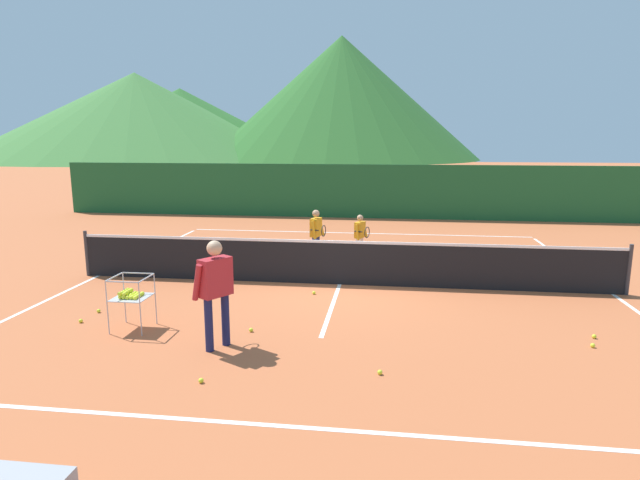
{
  "coord_description": "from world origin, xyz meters",
  "views": [
    {
      "loc": [
        1.03,
        -11.02,
        3.15
      ],
      "look_at": [
        -0.37,
        -0.5,
        1.08
      ],
      "focal_mm": 29.56,
      "sensor_mm": 36.0,
      "label": 1
    }
  ],
  "objects_px": {
    "instructor": "(216,284)",
    "ball_cart": "(130,295)",
    "tennis_ball_5": "(593,345)",
    "student_1": "(360,233)",
    "tennis_ball_2": "(251,330)",
    "tennis_ball_7": "(99,311)",
    "tennis_ball_3": "(201,381)",
    "tennis_ball_8": "(314,293)",
    "student_0": "(316,231)",
    "tennis_ball_4": "(81,321)",
    "tennis_ball_1": "(380,372)",
    "tennis_net": "(340,262)",
    "tennis_ball_0": "(594,336)"
  },
  "relations": [
    {
      "from": "instructor",
      "to": "ball_cart",
      "type": "height_order",
      "value": "instructor"
    },
    {
      "from": "tennis_ball_5",
      "to": "instructor",
      "type": "bearing_deg",
      "value": -172.52
    },
    {
      "from": "student_1",
      "to": "tennis_ball_5",
      "type": "bearing_deg",
      "value": -54.48
    },
    {
      "from": "tennis_ball_2",
      "to": "tennis_ball_7",
      "type": "height_order",
      "value": "same"
    },
    {
      "from": "student_1",
      "to": "tennis_ball_2",
      "type": "distance_m",
      "value": 5.69
    },
    {
      "from": "ball_cart",
      "to": "tennis_ball_3",
      "type": "xyz_separation_m",
      "value": [
        1.83,
        -1.75,
        -0.56
      ]
    },
    {
      "from": "tennis_ball_3",
      "to": "tennis_ball_8",
      "type": "height_order",
      "value": "same"
    },
    {
      "from": "student_0",
      "to": "tennis_ball_8",
      "type": "relative_size",
      "value": 19.78
    },
    {
      "from": "tennis_ball_3",
      "to": "tennis_ball_4",
      "type": "xyz_separation_m",
      "value": [
        -2.86,
        1.91,
        0.0
      ]
    },
    {
      "from": "tennis_ball_1",
      "to": "tennis_ball_8",
      "type": "bearing_deg",
      "value": 111.7
    },
    {
      "from": "student_0",
      "to": "tennis_ball_5",
      "type": "bearing_deg",
      "value": -45.46
    },
    {
      "from": "instructor",
      "to": "student_1",
      "type": "height_order",
      "value": "instructor"
    },
    {
      "from": "tennis_net",
      "to": "tennis_ball_4",
      "type": "relative_size",
      "value": 173.46
    },
    {
      "from": "tennis_ball_2",
      "to": "tennis_ball_5",
      "type": "bearing_deg",
      "value": 0.45
    },
    {
      "from": "instructor",
      "to": "tennis_ball_8",
      "type": "distance_m",
      "value": 3.26
    },
    {
      "from": "tennis_ball_1",
      "to": "tennis_ball_7",
      "type": "relative_size",
      "value": 1.0
    },
    {
      "from": "tennis_ball_2",
      "to": "tennis_ball_3",
      "type": "xyz_separation_m",
      "value": [
        -0.17,
        -1.88,
        0.0
      ]
    },
    {
      "from": "tennis_ball_7",
      "to": "student_0",
      "type": "bearing_deg",
      "value": 53.03
    },
    {
      "from": "tennis_ball_1",
      "to": "tennis_ball_0",
      "type": "bearing_deg",
      "value": 27.64
    },
    {
      "from": "tennis_net",
      "to": "tennis_ball_4",
      "type": "bearing_deg",
      "value": -144.61
    },
    {
      "from": "tennis_ball_1",
      "to": "tennis_ball_2",
      "type": "relative_size",
      "value": 1.0
    },
    {
      "from": "ball_cart",
      "to": "student_1",
      "type": "bearing_deg",
      "value": 57.99
    },
    {
      "from": "student_0",
      "to": "tennis_ball_7",
      "type": "height_order",
      "value": "student_0"
    },
    {
      "from": "tennis_ball_3",
      "to": "tennis_ball_4",
      "type": "distance_m",
      "value": 3.44
    },
    {
      "from": "tennis_ball_5",
      "to": "tennis_ball_8",
      "type": "height_order",
      "value": "same"
    },
    {
      "from": "tennis_ball_0",
      "to": "tennis_ball_4",
      "type": "height_order",
      "value": "same"
    },
    {
      "from": "ball_cart",
      "to": "tennis_ball_8",
      "type": "height_order",
      "value": "ball_cart"
    },
    {
      "from": "student_0",
      "to": "tennis_ball_1",
      "type": "bearing_deg",
      "value": -74.63
    },
    {
      "from": "tennis_ball_4",
      "to": "tennis_ball_5",
      "type": "xyz_separation_m",
      "value": [
        8.37,
        0.01,
        0.0
      ]
    },
    {
      "from": "tennis_net",
      "to": "instructor",
      "type": "bearing_deg",
      "value": -112.0
    },
    {
      "from": "ball_cart",
      "to": "tennis_net",
      "type": "bearing_deg",
      "value": 44.71
    },
    {
      "from": "student_1",
      "to": "tennis_ball_2",
      "type": "xyz_separation_m",
      "value": [
        -1.48,
        -5.45,
        -0.68
      ]
    },
    {
      "from": "tennis_ball_0",
      "to": "tennis_ball_5",
      "type": "relative_size",
      "value": 1.0
    },
    {
      "from": "tennis_ball_3",
      "to": "tennis_ball_5",
      "type": "height_order",
      "value": "same"
    },
    {
      "from": "student_0",
      "to": "instructor",
      "type": "bearing_deg",
      "value": -96.97
    },
    {
      "from": "student_1",
      "to": "tennis_ball_8",
      "type": "distance_m",
      "value": 3.38
    },
    {
      "from": "tennis_ball_1",
      "to": "tennis_ball_5",
      "type": "distance_m",
      "value": 3.48
    },
    {
      "from": "student_1",
      "to": "tennis_ball_8",
      "type": "xyz_separation_m",
      "value": [
        -0.75,
        -3.22,
        -0.68
      ]
    },
    {
      "from": "ball_cart",
      "to": "tennis_ball_2",
      "type": "distance_m",
      "value": 2.08
    },
    {
      "from": "student_1",
      "to": "tennis_ball_3",
      "type": "relative_size",
      "value": 17.48
    },
    {
      "from": "ball_cart",
      "to": "tennis_ball_1",
      "type": "xyz_separation_m",
      "value": [
        4.14,
        -1.2,
        -0.56
      ]
    },
    {
      "from": "tennis_net",
      "to": "student_1",
      "type": "xyz_separation_m",
      "value": [
        0.3,
        2.42,
        0.22
      ]
    },
    {
      "from": "tennis_ball_4",
      "to": "ball_cart",
      "type": "bearing_deg",
      "value": -8.74
    },
    {
      "from": "tennis_ball_4",
      "to": "tennis_ball_7",
      "type": "xyz_separation_m",
      "value": [
        0.02,
        0.54,
        0.0
      ]
    },
    {
      "from": "tennis_ball_0",
      "to": "tennis_ball_4",
      "type": "bearing_deg",
      "value": -177.31
    },
    {
      "from": "ball_cart",
      "to": "tennis_ball_3",
      "type": "relative_size",
      "value": 13.22
    },
    {
      "from": "tennis_ball_0",
      "to": "tennis_ball_4",
      "type": "relative_size",
      "value": 1.0
    },
    {
      "from": "tennis_ball_8",
      "to": "tennis_net",
      "type": "bearing_deg",
      "value": 60.7
    },
    {
      "from": "tennis_ball_2",
      "to": "tennis_ball_4",
      "type": "distance_m",
      "value": 3.03
    },
    {
      "from": "tennis_ball_1",
      "to": "student_1",
      "type": "bearing_deg",
      "value": 95.56
    }
  ]
}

